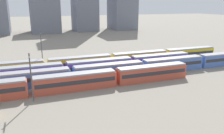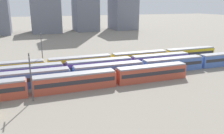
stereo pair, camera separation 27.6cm
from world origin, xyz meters
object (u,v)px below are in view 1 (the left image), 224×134
(train_track_2, at_px, (100,66))
(catenary_pole_1, at_px, (42,49))
(train_track_1, at_px, (200,61))
(train_track_3, at_px, (111,60))
(train_track_0, at_px, (76,81))
(catenary_pole_2, at_px, (31,75))

(train_track_2, bearing_deg, catenary_pole_1, 150.40)
(train_track_1, relative_size, train_track_3, 1.51)
(train_track_2, height_order, catenary_pole_1, catenary_pole_1)
(train_track_1, bearing_deg, train_track_2, 169.89)
(train_track_0, bearing_deg, train_track_1, 7.80)
(catenary_pole_1, bearing_deg, train_track_2, -29.60)
(train_track_0, xyz_separation_m, train_track_2, (8.78, 10.40, 0.00))
(train_track_0, distance_m, train_track_3, 21.03)
(train_track_0, distance_m, catenary_pole_2, 10.14)
(train_track_0, bearing_deg, train_track_2, 49.83)
(train_track_1, distance_m, catenary_pole_1, 45.55)
(train_track_1, bearing_deg, catenary_pole_2, -169.92)
(train_track_3, bearing_deg, catenary_pole_2, -140.96)
(train_track_0, bearing_deg, catenary_pole_2, -160.75)
(train_track_2, distance_m, catenary_pole_2, 22.63)
(train_track_3, distance_m, catenary_pole_1, 20.17)
(train_track_0, xyz_separation_m, catenary_pole_2, (-9.03, -3.15, 3.38))
(train_track_1, relative_size, catenary_pole_2, 11.87)
(train_track_3, bearing_deg, train_track_1, -23.56)
(train_track_2, xyz_separation_m, catenary_pole_1, (-14.21, 8.07, 4.14))
(train_track_1, height_order, catenary_pole_1, catenary_pole_1)
(train_track_2, distance_m, catenary_pole_1, 16.86)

